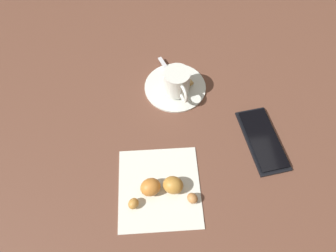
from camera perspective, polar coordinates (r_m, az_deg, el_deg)
The scene contains 8 objects.
ground_plane at distance 0.66m, azimuth 1.55°, elevation -0.62°, with size 1.80×1.80×0.00m, color brown.
saucer at distance 0.72m, azimuth 1.34°, elevation 7.35°, with size 0.14×0.14×0.01m, color white.
espresso_cup at distance 0.68m, azimuth 1.70°, elevation 8.16°, with size 0.09×0.06×0.06m.
teaspoon at distance 0.71m, azimuth 1.25°, elevation 7.95°, with size 0.13×0.06×0.01m.
sugar_packet at distance 0.73m, azimuth 2.64°, elevation 9.22°, with size 0.06×0.02×0.01m, color tan.
napkin at distance 0.60m, azimuth -1.63°, elevation -11.37°, with size 0.16×0.16×0.00m, color silver.
croissant at distance 0.58m, azimuth -1.12°, elevation -11.47°, with size 0.06×0.14×0.03m.
cell_phone at distance 0.67m, azimuth 17.15°, elevation -2.42°, with size 0.16×0.08×0.01m.
Camera 1 is at (-0.33, 0.05, 0.57)m, focal length 32.83 mm.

